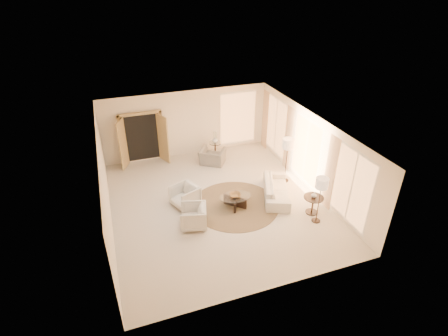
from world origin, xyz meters
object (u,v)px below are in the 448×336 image
object	(u,v)px
sofa	(276,189)
armchair_left	(185,195)
bowl	(235,195)
coffee_table	(235,200)
accent_chair	(212,154)
end_vase	(314,195)
side_table	(215,148)
side_vase	(215,140)
armchair_right	(193,216)
floor_lamp_near	(288,146)
floor_lamp_far	(322,185)
end_table	(313,202)

from	to	relation	value
sofa	armchair_left	bearing A→B (deg)	102.46
armchair_left	bowl	xyz separation A→B (m)	(1.58, -0.63, 0.04)
coffee_table	armchair_left	bearing A→B (deg)	158.20
sofa	accent_chair	size ratio (longest dim) A/B	2.10
bowl	end_vase	distance (m)	2.57
side_table	side_vase	bearing A→B (deg)	0.00
accent_chair	bowl	distance (m)	3.16
armchair_left	side_table	xyz separation A→B (m)	(2.11, 3.16, -0.04)
armchair_right	accent_chair	bearing A→B (deg)	169.59
coffee_table	side_table	xyz separation A→B (m)	(0.53, 3.79, 0.12)
side_table	armchair_right	bearing A→B (deg)	-116.11
accent_chair	side_vase	bearing A→B (deg)	-83.36
accent_chair	coffee_table	size ratio (longest dim) A/B	0.75
armchair_right	coffee_table	xyz separation A→B (m)	(1.60, 0.55, -0.15)
floor_lamp_near	floor_lamp_far	distance (m)	2.55
sofa	end_table	size ratio (longest dim) A/B	3.21
floor_lamp_near	side_vase	xyz separation A→B (m)	(-1.85, 2.86, -0.74)
coffee_table	floor_lamp_near	xyz separation A→B (m)	(2.38, 0.93, 1.24)
sofa	coffee_table	distance (m)	1.58
coffee_table	bowl	world-z (taller)	bowl
armchair_left	end_table	bearing A→B (deg)	42.38
armchair_right	side_table	xyz separation A→B (m)	(2.13, 4.34, -0.03)
sofa	floor_lamp_far	distance (m)	2.08
floor_lamp_near	side_vase	bearing A→B (deg)	122.84
armchair_left	accent_chair	xyz separation A→B (m)	(1.77, 2.52, 0.02)
armchair_left	accent_chair	distance (m)	3.08
end_table	armchair_right	bearing A→B (deg)	170.91
coffee_table	end_vase	bearing A→B (deg)	-27.15
side_table	floor_lamp_near	bearing A→B (deg)	-57.16
sofa	bowl	xyz separation A→B (m)	(-1.58, -0.08, 0.15)
bowl	end_vase	size ratio (longest dim) A/B	1.98
coffee_table	floor_lamp_far	size ratio (longest dim) A/B	0.82
side_table	bowl	size ratio (longest dim) A/B	1.66
armchair_left	side_vase	distance (m)	3.81
end_table	coffee_table	bearing A→B (deg)	152.85
end_vase	coffee_table	bearing A→B (deg)	152.85
accent_chair	bowl	xyz separation A→B (m)	(-0.19, -3.15, 0.02)
bowl	accent_chair	bearing A→B (deg)	86.46
armchair_right	floor_lamp_far	xyz separation A→B (m)	(3.76, -1.06, 0.96)
armchair_right	floor_lamp_near	world-z (taller)	floor_lamp_near
side_table	side_vase	xyz separation A→B (m)	(0.00, 0.00, 0.37)
bowl	side_table	bearing A→B (deg)	82.08
armchair_left	bowl	distance (m)	1.70
sofa	accent_chair	bearing A→B (deg)	46.63
floor_lamp_near	end_vase	size ratio (longest dim) A/B	9.35
sofa	armchair_right	bearing A→B (deg)	123.52
accent_chair	end_table	distance (m)	4.79
side_table	bowl	bearing A→B (deg)	-97.92
armchair_right	end_vase	bearing A→B (deg)	96.39
end_table	armchair_left	bearing A→B (deg)	154.98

